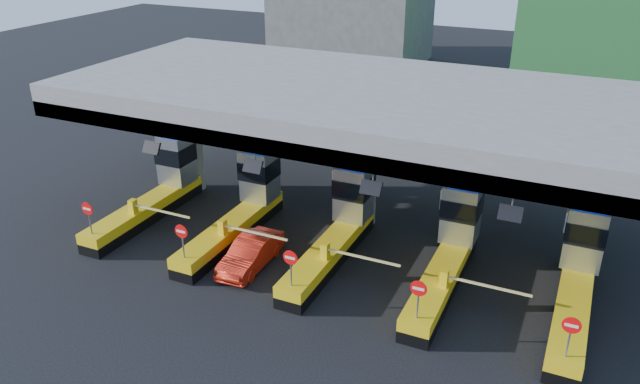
% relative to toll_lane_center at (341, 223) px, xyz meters
% --- Properties ---
extents(ground, '(120.00, 120.00, 0.00)m').
position_rel_toll_lane_center_xyz_m(ground, '(-0.00, -0.28, -1.40)').
color(ground, black).
rests_on(ground, ground).
extents(toll_canopy, '(28.00, 12.09, 7.00)m').
position_rel_toll_lane_center_xyz_m(toll_canopy, '(-0.00, 2.59, 4.74)').
color(toll_canopy, slate).
rests_on(toll_canopy, ground).
extents(toll_lane_far_left, '(4.43, 8.00, 4.16)m').
position_rel_toll_lane_center_xyz_m(toll_lane_far_left, '(-10.00, 0.00, 0.00)').
color(toll_lane_far_left, black).
rests_on(toll_lane_far_left, ground).
extents(toll_lane_left, '(4.43, 8.00, 4.16)m').
position_rel_toll_lane_center_xyz_m(toll_lane_left, '(-5.00, 0.00, 0.00)').
color(toll_lane_left, black).
rests_on(toll_lane_left, ground).
extents(toll_lane_center, '(4.43, 8.00, 4.16)m').
position_rel_toll_lane_center_xyz_m(toll_lane_center, '(0.00, 0.00, 0.00)').
color(toll_lane_center, black).
rests_on(toll_lane_center, ground).
extents(toll_lane_right, '(4.43, 8.00, 4.16)m').
position_rel_toll_lane_center_xyz_m(toll_lane_right, '(5.00, 0.00, 0.00)').
color(toll_lane_right, black).
rests_on(toll_lane_right, ground).
extents(toll_lane_far_right, '(4.43, 8.00, 4.16)m').
position_rel_toll_lane_center_xyz_m(toll_lane_far_right, '(10.00, 0.00, 0.00)').
color(toll_lane_far_right, black).
rests_on(toll_lane_far_right, ground).
extents(red_car, '(1.47, 3.98, 1.30)m').
position_rel_toll_lane_center_xyz_m(red_car, '(-2.99, -2.91, -0.75)').
color(red_car, red).
rests_on(red_car, ground).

